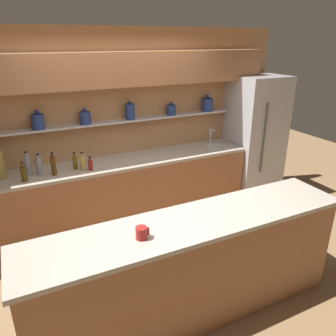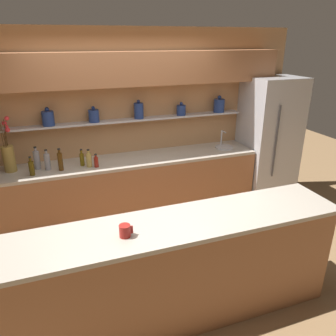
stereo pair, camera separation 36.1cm
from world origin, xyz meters
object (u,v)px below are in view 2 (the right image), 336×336
bottle_spirit_4 (60,161)px  bottle_oil_5 (82,159)px  bottle_spirit_0 (47,161)px  coffee_mug (125,231)px  refrigerator (268,141)px  flower_vase (8,154)px  bottle_spirit_2 (89,160)px  sink_fixture (224,146)px  bottle_spirit_3 (37,160)px  bottle_sauce_1 (96,162)px  bottle_oil_6 (32,168)px

bottle_spirit_4 → bottle_oil_5: 0.28m
bottle_spirit_0 → coffee_mug: bearing=-74.4°
refrigerator → flower_vase: (-3.68, 0.12, 0.17)m
bottle_spirit_2 → bottle_spirit_4: (-0.35, -0.00, 0.03)m
sink_fixture → bottle_spirit_2: bearing=-176.7°
bottle_oil_5 → coffee_mug: bottle_oil_5 is taller
bottle_spirit_2 → bottle_spirit_3: bearing=166.3°
bottle_spirit_0 → bottle_oil_5: size_ratio=1.18×
bottle_spirit_4 → bottle_spirit_2: bearing=0.3°
bottle_spirit_0 → bottle_spirit_2: bottle_spirit_0 is taller
bottle_spirit_3 → bottle_oil_5: bearing=-7.4°
bottle_sauce_1 → bottle_oil_5: bottle_oil_5 is taller
flower_vase → bottle_spirit_0: bearing=-12.6°
bottle_spirit_2 → bottle_oil_6: bearing=-176.0°
flower_vase → coffee_mug: flower_vase is taller
refrigerator → bottle_spirit_4: (-3.10, -0.07, 0.07)m
refrigerator → sink_fixture: bearing=176.2°
bottle_spirit_4 → coffee_mug: bearing=-78.1°
bottle_spirit_0 → bottle_sauce_1: (0.58, -0.12, -0.04)m
bottle_spirit_0 → refrigerator: bearing=-0.3°
refrigerator → bottle_spirit_3: size_ratio=6.70×
bottle_spirit_3 → bottle_oil_6: 0.21m
bottle_spirit_0 → bottle_spirit_3: 0.14m
sink_fixture → bottle_spirit_3: bottle_spirit_3 is taller
bottle_spirit_4 → bottle_oil_5: (0.27, 0.08, -0.03)m
bottle_oil_6 → coffee_mug: size_ratio=2.16×
bottle_spirit_0 → bottle_spirit_3: size_ratio=0.90×
flower_vase → bottle_spirit_0: flower_vase is taller
refrigerator → coffee_mug: (-2.71, -1.92, 0.10)m
sink_fixture → bottle_sauce_1: bearing=-175.5°
bottle_spirit_3 → bottle_oil_6: bottle_spirit_3 is taller
bottle_spirit_0 → bottle_oil_6: bottle_spirit_0 is taller
bottle_spirit_2 → bottle_spirit_3: bottle_spirit_3 is taller
bottle_spirit_2 → bottle_spirit_4: size_ratio=0.82×
bottle_spirit_2 → bottle_oil_6: (-0.68, -0.05, -0.00)m
bottle_spirit_3 → bottle_spirit_4: size_ratio=1.02×
bottle_sauce_1 → bottle_spirit_4: (-0.43, 0.04, 0.05)m
bottle_oil_5 → bottle_spirit_4: bearing=-162.9°
bottle_oil_6 → refrigerator: bearing=1.9°
bottle_sauce_1 → bottle_spirit_2: 0.09m
flower_vase → bottle_spirit_3: 0.33m
refrigerator → bottle_spirit_2: refrigerator is taller
bottle_spirit_2 → coffee_mug: bearing=-88.7°
bottle_spirit_0 → bottle_oil_5: (0.42, -0.00, -0.02)m
bottle_spirit_0 → bottle_sauce_1: 0.60m
flower_vase → bottle_sauce_1: 1.05m
bottle_oil_6 → sink_fixture: bearing=3.4°
coffee_mug → bottle_sauce_1: bearing=88.8°
sink_fixture → bottle_spirit_2: size_ratio=1.15×
refrigerator → bottle_spirit_3: bearing=178.5°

